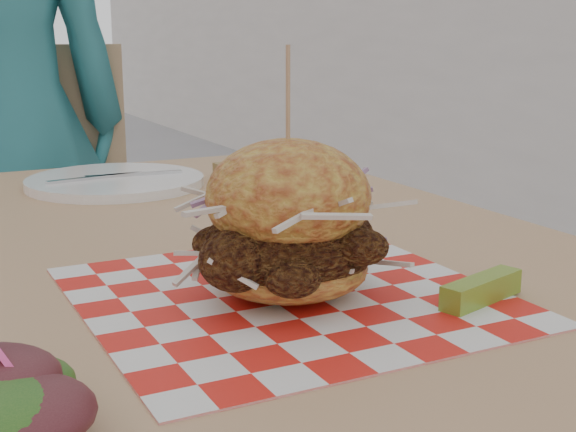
# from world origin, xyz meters

# --- Properties ---
(patio_table) EXTENTS (0.80, 1.20, 0.75)m
(patio_table) POSITION_xyz_m (-0.27, 0.02, 0.67)
(patio_table) COLOR tan
(patio_table) RESTS_ON ground
(patio_chair) EXTENTS (0.51, 0.52, 0.95)m
(patio_chair) POSITION_xyz_m (-0.25, 1.04, 0.55)
(patio_chair) COLOR tan
(patio_chair) RESTS_ON ground
(paper_liner) EXTENTS (0.36, 0.36, 0.00)m
(paper_liner) POSITION_xyz_m (-0.27, -0.17, 0.75)
(paper_liner) COLOR red
(paper_liner) RESTS_ON patio_table
(sandwich) EXTENTS (0.19, 0.19, 0.22)m
(sandwich) POSITION_xyz_m (-0.27, -0.17, 0.81)
(sandwich) COLOR gold
(sandwich) RESTS_ON paper_liner
(pickle_spear) EXTENTS (0.10, 0.05, 0.02)m
(pickle_spear) POSITION_xyz_m (-0.13, -0.26, 0.76)
(pickle_spear) COLOR olive
(pickle_spear) RESTS_ON paper_liner
(place_setting) EXTENTS (0.27, 0.27, 0.02)m
(place_setting) POSITION_xyz_m (-0.27, 0.42, 0.76)
(place_setting) COLOR white
(place_setting) RESTS_ON patio_table
(kraft_tray) EXTENTS (0.15, 0.12, 0.06)m
(kraft_tray) POSITION_xyz_m (-0.04, 0.36, 0.77)
(kraft_tray) COLOR olive
(kraft_tray) RESTS_ON patio_table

